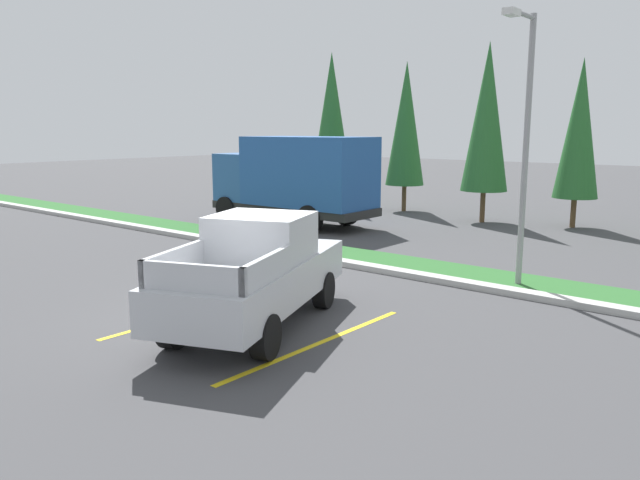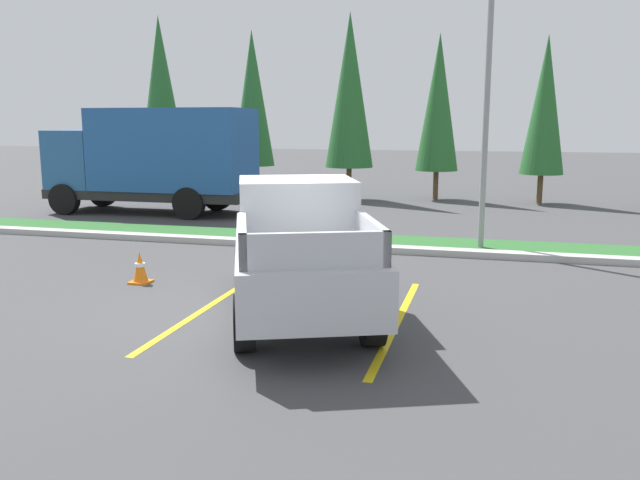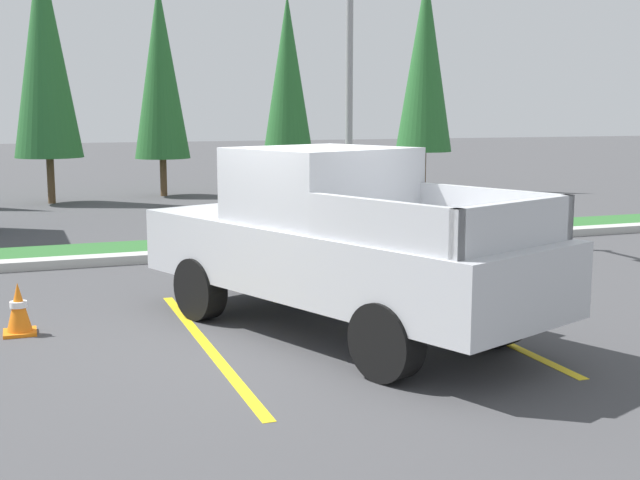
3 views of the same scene
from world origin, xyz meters
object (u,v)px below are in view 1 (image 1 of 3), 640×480
cypress_tree_left_inner (406,124)px  traffic_cone (190,273)px  street_light (524,131)px  cargo_truck_distant (295,177)px  cypress_tree_leftmost (332,116)px  cypress_tree_center (487,117)px  cypress_tree_right_inner (579,129)px  pickup_truck_main (256,272)px

cypress_tree_left_inner → traffic_cone: (3.34, -14.85, -3.60)m
street_light → cypress_tree_left_inner: bearing=133.1°
cargo_truck_distant → street_light: 11.32m
cypress_tree_leftmost → cypress_tree_center: bearing=-3.1°
cypress_tree_center → cypress_tree_right_inner: bearing=16.2°
street_light → cypress_tree_center: bearing=119.5°
cargo_truck_distant → cypress_tree_center: size_ratio=0.97×
pickup_truck_main → cypress_tree_leftmost: bearing=124.4°
pickup_truck_main → traffic_cone: pickup_truck_main is taller
street_light → cypress_tree_center: size_ratio=0.89×
cargo_truck_distant → cypress_tree_leftmost: cypress_tree_leftmost is taller
cypress_tree_leftmost → cypress_tree_left_inner: bearing=6.7°
traffic_cone → cypress_tree_leftmost: bearing=116.6°
street_light → cypress_tree_right_inner: 10.26m
pickup_truck_main → cypress_tree_left_inner: (-6.76, 15.95, 2.86)m
cypress_tree_leftmost → pickup_truck_main: bearing=-55.6°
cypress_tree_leftmost → cypress_tree_right_inner: bearing=2.5°
cargo_truck_distant → cypress_tree_right_inner: size_ratio=1.09×
traffic_cone → cypress_tree_left_inner: bearing=102.7°
street_light → cargo_truck_distant: bearing=159.7°
cypress_tree_left_inner → traffic_cone: bearing=-77.3°
cargo_truck_distant → cypress_tree_leftmost: (-2.79, 5.70, 2.43)m
cargo_truck_distant → cypress_tree_center: (5.32, 5.26, 2.28)m
cargo_truck_distant → cypress_tree_right_inner: bearing=35.9°
cargo_truck_distant → pickup_truck_main: bearing=-51.3°
cypress_tree_left_inner → cypress_tree_right_inner: (7.48, 0.04, -0.21)m
pickup_truck_main → traffic_cone: (-3.42, 1.11, -0.75)m
cypress_tree_leftmost → traffic_cone: cypress_tree_leftmost is taller
cypress_tree_leftmost → cypress_tree_center: cypress_tree_leftmost is taller
cypress_tree_leftmost → cypress_tree_right_inner: cypress_tree_leftmost is taller
cypress_tree_center → pickup_truck_main: bearing=-80.5°
street_light → traffic_cone: bearing=-141.6°
traffic_cone → street_light: bearing=38.4°
cypress_tree_left_inner → street_light: bearing=-46.9°
traffic_cone → cargo_truck_distant: bearing=116.9°
cypress_tree_left_inner → cypress_tree_leftmost: bearing=-173.3°
cypress_tree_leftmost → cypress_tree_center: (8.11, -0.44, -0.15)m
cypress_tree_center → traffic_cone: (-0.91, -13.95, -3.84)m
cypress_tree_center → traffic_cone: 14.49m
pickup_truck_main → cypress_tree_left_inner: bearing=113.0°
street_light → cypress_tree_left_inner: 13.75m
street_light → cypress_tree_left_inner: cypress_tree_left_inner is taller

